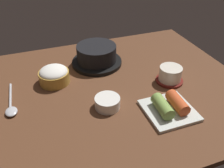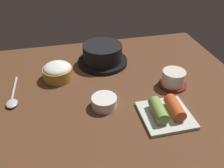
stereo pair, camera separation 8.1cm
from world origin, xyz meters
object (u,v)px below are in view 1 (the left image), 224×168
(tea_cup_with_saucer, at_px, (170,75))
(spoon, at_px, (11,107))
(rice_bowl, at_px, (54,75))
(kimchi_plate, at_px, (170,107))
(stone_pot, at_px, (97,55))
(banchan_cup_center, at_px, (107,102))

(tea_cup_with_saucer, bearing_deg, spoon, 175.84)
(rice_bowl, bearing_deg, kimchi_plate, -42.80)
(stone_pot, bearing_deg, spoon, -152.74)
(stone_pot, distance_m, tea_cup_with_saucer, 0.30)
(tea_cup_with_saucer, bearing_deg, banchan_cup_center, -167.41)
(rice_bowl, distance_m, tea_cup_with_saucer, 0.41)
(banchan_cup_center, relative_size, kimchi_plate, 0.54)
(rice_bowl, relative_size, tea_cup_with_saucer, 1.10)
(tea_cup_with_saucer, height_order, kimchi_plate, tea_cup_with_saucer)
(stone_pot, distance_m, banchan_cup_center, 0.27)
(rice_bowl, relative_size, kimchi_plate, 0.73)
(rice_bowl, relative_size, banchan_cup_center, 1.35)
(banchan_cup_center, bearing_deg, spoon, 161.21)
(rice_bowl, height_order, banchan_cup_center, rice_bowl)
(rice_bowl, xyz_separation_m, spoon, (-0.15, -0.10, -0.02))
(tea_cup_with_saucer, height_order, spoon, tea_cup_with_saucer)
(tea_cup_with_saucer, bearing_deg, stone_pot, 134.70)
(stone_pot, distance_m, kimchi_plate, 0.37)
(spoon, bearing_deg, tea_cup_with_saucer, -4.16)
(banchan_cup_center, bearing_deg, tea_cup_with_saucer, 12.59)
(banchan_cup_center, bearing_deg, stone_pot, 79.78)
(rice_bowl, relative_size, spoon, 0.60)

